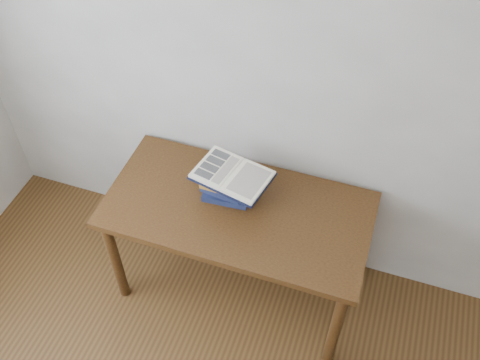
% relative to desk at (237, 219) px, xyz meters
% --- Properties ---
extents(desk, '(1.37, 0.69, 0.73)m').
position_rel_desk_xyz_m(desk, '(0.00, 0.00, 0.00)').
color(desk, '#4F3513').
rests_on(desk, ground).
extents(book_stack, '(0.26, 0.19, 0.15)m').
position_rel_desk_xyz_m(book_stack, '(-0.09, 0.08, 0.17)').
color(book_stack, '#162243').
rests_on(book_stack, desk).
extents(open_book, '(0.42, 0.33, 0.03)m').
position_rel_desk_xyz_m(open_book, '(-0.05, 0.06, 0.27)').
color(open_book, black).
rests_on(open_book, book_stack).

